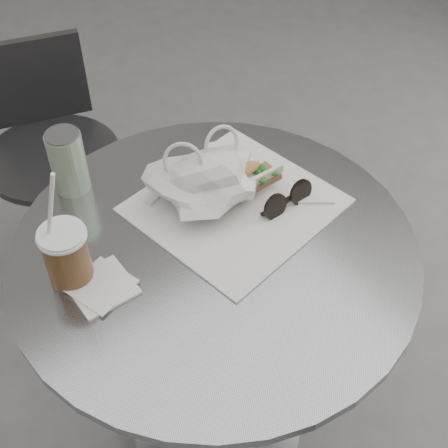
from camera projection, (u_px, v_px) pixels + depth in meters
cafe_table at (216, 331)px, 1.35m from camera, size 0.76×0.76×0.74m
chair_far at (59, 182)px, 1.89m from camera, size 0.39×0.42×0.73m
sandwich_paper at (235, 205)px, 1.23m from camera, size 0.41×0.39×0.00m
banh_mi at (239, 185)px, 1.21m from camera, size 0.22×0.09×0.07m
iced_coffee at (67, 254)px, 1.06m from camera, size 0.08×0.08×0.24m
sunglasses at (287, 200)px, 1.21m from camera, size 0.12×0.03×0.05m
plastic_bag at (209, 181)px, 1.20m from camera, size 0.26×0.23×0.11m
napkin_stack at (102, 286)px, 1.08m from camera, size 0.12×0.12×0.01m
drink_can at (68, 162)px, 1.22m from camera, size 0.07×0.07×0.13m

